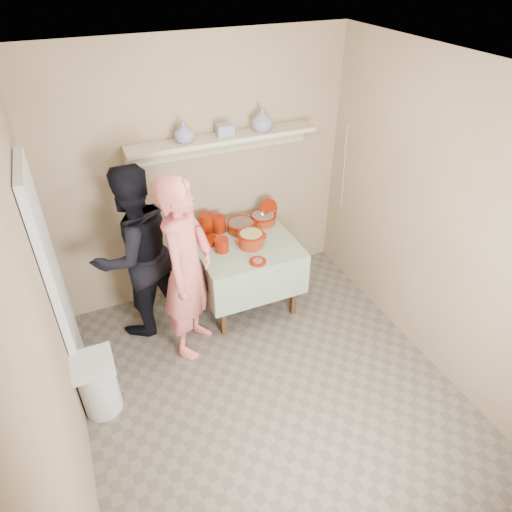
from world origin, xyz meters
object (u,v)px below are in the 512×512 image
person_cook (187,270)px  person_helper (135,253)px  trash_bin (98,385)px  cazuela_rice (251,238)px  serving_table (244,251)px

person_cook → person_helper: bearing=75.3°
trash_bin → person_helper: bearing=57.4°
person_cook → cazuela_rice: (0.72, 0.29, -0.03)m
person_helper → person_cook: bearing=105.9°
person_cook → cazuela_rice: size_ratio=5.32×
person_helper → serving_table: size_ratio=1.76×
cazuela_rice → trash_bin: 1.86m
person_cook → trash_bin: (-0.91, -0.41, -0.59)m
person_helper → cazuela_rice: 1.09m
serving_table → cazuela_rice: bearing=-72.2°
person_cook → trash_bin: person_cook is taller
person_helper → trash_bin: person_helper is taller
person_helper → trash_bin: bearing=35.4°
person_helper → trash_bin: 1.18m
person_helper → serving_table: person_helper is taller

